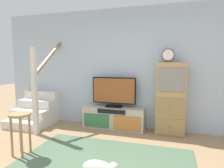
# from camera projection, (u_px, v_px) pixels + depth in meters

# --- Properties ---
(back_wall) EXTENTS (6.40, 0.12, 2.70)m
(back_wall) POSITION_uv_depth(u_px,v_px,m) (129.00, 69.00, 4.39)
(back_wall) COLOR #A8BCD1
(back_wall) RESTS_ON ground_plane
(area_rug) EXTENTS (2.60, 1.80, 0.01)m
(area_rug) POSITION_uv_depth(u_px,v_px,m) (102.00, 166.00, 2.77)
(area_rug) COLOR #4C664C
(area_rug) RESTS_ON ground_plane
(media_console) EXTENTS (1.39, 0.38, 0.49)m
(media_console) POSITION_uv_depth(u_px,v_px,m) (114.00, 118.00, 4.34)
(media_console) COLOR #BCB29E
(media_console) RESTS_ON ground_plane
(television) EXTENTS (0.99, 0.22, 0.67)m
(television) POSITION_uv_depth(u_px,v_px,m) (114.00, 91.00, 4.30)
(television) COLOR black
(television) RESTS_ON media_console
(side_cabinet) EXTENTS (0.58, 0.38, 1.49)m
(side_cabinet) POSITION_uv_depth(u_px,v_px,m) (170.00, 99.00, 3.95)
(side_cabinet) COLOR tan
(side_cabinet) RESTS_ON ground_plane
(desk_clock) EXTENTS (0.25, 0.08, 0.28)m
(desk_clock) POSITION_uv_depth(u_px,v_px,m) (168.00, 55.00, 3.86)
(desk_clock) COLOR #4C3823
(desk_clock) RESTS_ON side_cabinet
(staircase) EXTENTS (1.00, 1.36, 2.20)m
(staircase) POSITION_uv_depth(u_px,v_px,m) (41.00, 107.00, 4.90)
(staircase) COLOR silver
(staircase) RESTS_ON ground_plane
(bar_stool_near) EXTENTS (0.34, 0.34, 0.68)m
(bar_stool_near) POSITION_uv_depth(u_px,v_px,m) (20.00, 124.00, 3.06)
(bar_stool_near) COLOR #A37A4C
(bar_stool_near) RESTS_ON ground_plane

